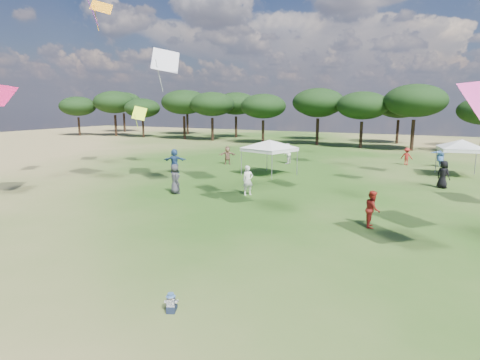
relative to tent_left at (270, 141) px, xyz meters
The scene contains 6 objects.
ground 22.64m from the tent_left, 76.59° to the right, with size 140.00×140.00×0.00m, color #2C5118.
tree_line 26.79m from the tent_left, 73.41° to the left, with size 108.78×17.63×7.77m.
tent_left is the anchor object (origin of this frame).
tent_right 14.10m from the tent_left, 23.98° to the left, with size 5.83×5.83×3.06m.
toddler 20.99m from the tent_left, 74.28° to the right, with size 0.40×0.43×0.53m.
festival_crowd 5.47m from the tent_left, ahead, with size 28.43×21.75×1.91m.
Camera 1 is at (6.36, -5.96, 5.31)m, focal length 30.00 mm.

